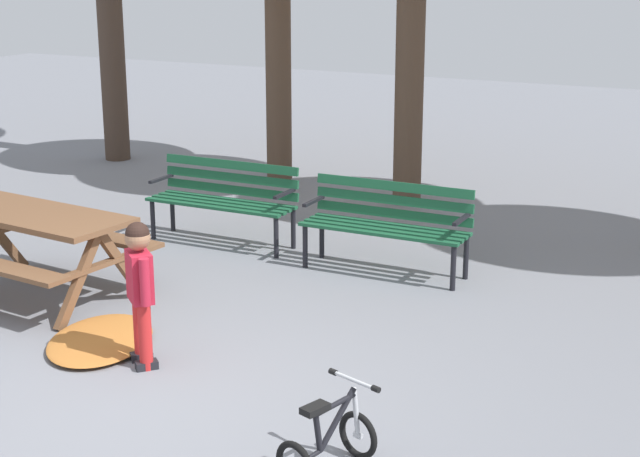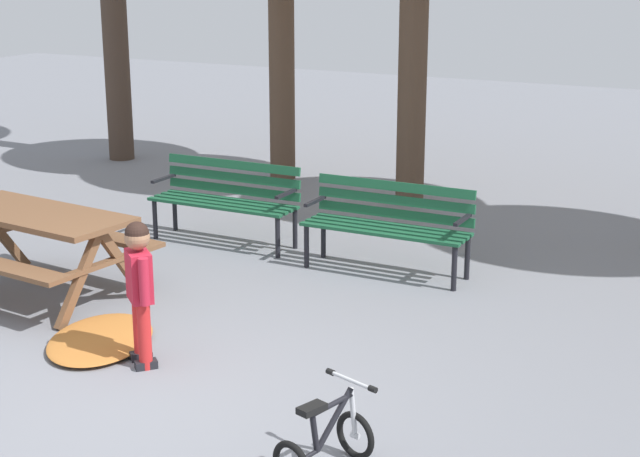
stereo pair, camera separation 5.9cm
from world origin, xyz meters
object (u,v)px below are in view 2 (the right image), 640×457
object	(u,v)px
child_standing	(139,281)
kids_bicycle	(324,443)
park_bench_far_left	(227,195)
park_bench_left	(389,220)
picnic_table	(36,231)

from	to	relation	value
child_standing	kids_bicycle	size ratio (longest dim) A/B	1.75
park_bench_far_left	child_standing	distance (m)	3.20
park_bench_left	kids_bicycle	world-z (taller)	park_bench_left
picnic_table	child_standing	bearing A→B (deg)	-24.19
picnic_table	child_standing	size ratio (longest dim) A/B	1.75
picnic_table	kids_bicycle	xyz separation A→B (m)	(3.67, -1.56, -0.39)
park_bench_far_left	kids_bicycle	size ratio (longest dim) A/B	2.57
park_bench_far_left	park_bench_left	distance (m)	1.90
picnic_table	park_bench_far_left	xyz separation A→B (m)	(0.56, 2.18, -0.08)
child_standing	park_bench_left	bearing A→B (deg)	76.12
picnic_table	park_bench_left	bearing A→B (deg)	40.06
park_bench_far_left	kids_bicycle	world-z (taller)	park_bench_far_left
park_bench_left	kids_bicycle	xyz separation A→B (m)	(1.21, -3.63, -0.31)
park_bench_far_left	park_bench_left	world-z (taller)	same
park_bench_left	child_standing	xyz separation A→B (m)	(-0.71, -2.86, 0.13)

